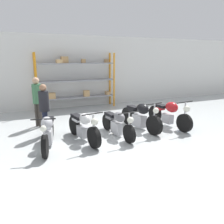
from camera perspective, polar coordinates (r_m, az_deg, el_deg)
name	(u,v)px	position (r m, az deg, el deg)	size (l,w,h in m)	color
ground_plane	(117,135)	(7.31, 1.25, -6.03)	(30.00, 30.00, 0.00)	#B2B7B7
back_wall	(78,72)	(11.47, -8.94, 10.33)	(30.00, 0.08, 3.60)	silver
shelving_rack	(76,80)	(11.08, -9.40, 8.31)	(3.91, 0.63, 2.74)	orange
motorcycle_silver	(48,131)	(6.56, -16.40, -4.75)	(0.77, 2.11, 1.03)	black
motorcycle_white	(83,127)	(6.74, -7.47, -3.85)	(0.67, 1.97, 1.01)	black
motorcycle_grey	(117,123)	(7.10, 1.42, -2.90)	(0.71, 2.00, 0.95)	black
motorcycle_black	(140,117)	(7.84, 7.41, -1.20)	(0.67, 2.13, 1.07)	black
motorcycle_red	(169,113)	(8.34, 14.76, -0.36)	(0.74, 2.16, 1.07)	black
person_browsing	(44,106)	(7.34, -17.29, 1.57)	(0.40, 0.40, 1.70)	#1E2338
person_near_rack	(37,98)	(8.39, -18.97, 3.51)	(0.45, 0.45, 1.83)	#38332D
toolbox	(185,122)	(8.69, 18.46, -2.52)	(0.44, 0.26, 0.28)	#1E4C8C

